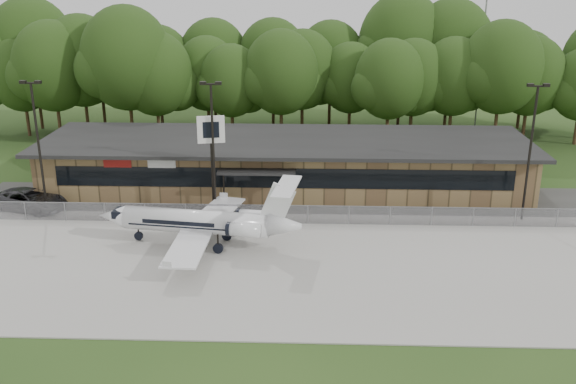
{
  "coord_description": "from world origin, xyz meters",
  "views": [
    {
      "loc": [
        2.17,
        -28.8,
        17.57
      ],
      "look_at": [
        0.67,
        12.0,
        3.56
      ],
      "focal_mm": 40.0,
      "sensor_mm": 36.0,
      "label": 1
    }
  ],
  "objects_px": {
    "business_jet": "(204,223)",
    "pole_sign": "(211,140)",
    "suv": "(30,200)",
    "terminal": "(285,162)"
  },
  "relations": [
    {
      "from": "terminal",
      "to": "pole_sign",
      "type": "distance_m",
      "value": 9.56
    },
    {
      "from": "business_jet",
      "to": "terminal",
      "type": "bearing_deg",
      "value": 77.27
    },
    {
      "from": "business_jet",
      "to": "pole_sign",
      "type": "distance_m",
      "value": 7.3
    },
    {
      "from": "suv",
      "to": "pole_sign",
      "type": "distance_m",
      "value": 15.36
    },
    {
      "from": "suv",
      "to": "pole_sign",
      "type": "xyz_separation_m",
      "value": [
        14.5,
        -0.54,
        5.05
      ]
    },
    {
      "from": "pole_sign",
      "to": "suv",
      "type": "bearing_deg",
      "value": 166.8
    },
    {
      "from": "pole_sign",
      "to": "terminal",
      "type": "bearing_deg",
      "value": 43.13
    },
    {
      "from": "business_jet",
      "to": "suv",
      "type": "relative_size",
      "value": 2.39
    },
    {
      "from": "terminal",
      "to": "pole_sign",
      "type": "xyz_separation_m",
      "value": [
        -5.16,
        -7.14,
        3.7
      ]
    },
    {
      "from": "business_jet",
      "to": "pole_sign",
      "type": "xyz_separation_m",
      "value": [
        -0.22,
        5.99,
        4.17
      ]
    }
  ]
}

